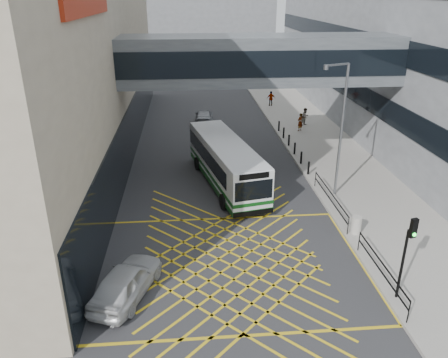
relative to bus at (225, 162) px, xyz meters
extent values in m
plane|color=#333335|center=(-0.54, -9.25, -1.54)|extent=(120.00, 120.00, 0.00)
cube|color=black|center=(-6.50, 6.75, 0.46)|extent=(0.10, 41.50, 4.00)
cube|color=black|center=(11.42, 14.75, 2.46)|extent=(0.10, 43.50, 1.60)
cube|color=black|center=(11.42, 14.75, 6.46)|extent=(0.10, 43.50, 1.60)
cube|color=gray|center=(-2.54, 50.75, 7.46)|extent=(28.00, 16.00, 18.00)
cube|color=#4F5459|center=(2.46, 2.75, 5.96)|extent=(20.00, 4.00, 3.00)
cube|color=black|center=(2.46, 0.73, 5.96)|extent=(19.50, 0.06, 1.60)
cube|color=black|center=(2.46, 4.77, 5.96)|extent=(19.50, 0.06, 1.60)
cube|color=#9B968D|center=(8.46, 5.75, -1.46)|extent=(6.00, 54.00, 0.16)
cube|color=gold|center=(-0.54, -9.25, -1.54)|extent=(12.00, 9.00, 0.01)
cube|color=silver|center=(0.02, -0.10, 0.03)|extent=(4.37, 10.44, 2.50)
cube|color=#0D4212|center=(0.02, -0.10, -1.06)|extent=(4.42, 10.49, 0.31)
cube|color=#0D4212|center=(0.02, -0.10, -0.57)|extent=(4.44, 10.49, 0.20)
cube|color=black|center=(-0.09, 0.44, 0.35)|extent=(4.16, 9.19, 0.97)
cube|color=black|center=(1.07, -5.07, 0.26)|extent=(2.10, 0.51, 1.11)
cube|color=black|center=(1.08, -5.09, 1.10)|extent=(1.64, 0.40, 0.32)
cube|color=silver|center=(0.02, -0.10, 1.29)|extent=(4.34, 10.35, 0.09)
cube|color=black|center=(1.08, -5.09, -1.08)|extent=(2.28, 0.57, 0.28)
cube|color=black|center=(-1.03, 4.88, -1.08)|extent=(2.28, 0.57, 0.28)
cylinder|color=black|center=(-0.43, -3.61, -1.08)|extent=(0.45, 0.96, 0.93)
cylinder|color=black|center=(1.85, -3.12, -1.08)|extent=(0.45, 0.96, 0.93)
cylinder|color=black|center=(-1.73, 2.55, -1.08)|extent=(0.45, 0.96, 0.93)
cylinder|color=black|center=(0.55, 3.04, -1.08)|extent=(0.45, 0.96, 0.93)
imported|color=silver|center=(-5.04, -11.04, -0.82)|extent=(3.31, 4.92, 1.45)
imported|color=black|center=(0.86, 0.52, -0.82)|extent=(1.95, 4.68, 1.45)
imported|color=gray|center=(-0.77, 14.52, -0.90)|extent=(2.00, 4.22, 1.28)
cylinder|color=black|center=(5.90, -12.26, 0.18)|extent=(0.14, 0.14, 3.12)
cube|color=black|center=(5.95, -12.45, 1.92)|extent=(0.29, 0.23, 0.78)
sphere|color=#19E533|center=(5.97, -12.54, 1.69)|extent=(0.18, 0.18, 0.15)
cylinder|color=slate|center=(6.52, -2.43, 2.52)|extent=(0.20, 0.20, 7.81)
cube|color=slate|center=(5.80, -2.74, 6.42)|extent=(1.48, 0.70, 0.10)
cylinder|color=slate|center=(5.08, -3.04, 6.34)|extent=(0.36, 0.36, 0.24)
cylinder|color=#ADA89E|center=(6.08, -7.15, -0.93)|extent=(0.53, 0.53, 0.91)
cube|color=black|center=(5.61, -11.25, -0.43)|extent=(0.05, 5.00, 0.05)
cube|color=black|center=(5.61, -11.25, -0.83)|extent=(0.05, 5.00, 0.05)
cube|color=black|center=(5.61, -4.25, -0.43)|extent=(0.05, 6.00, 0.05)
cube|color=black|center=(5.61, -4.25, -0.83)|extent=(0.05, 6.00, 0.05)
cylinder|color=black|center=(5.61, -13.75, -0.88)|extent=(0.04, 0.04, 1.00)
cylinder|color=black|center=(5.61, -8.75, -0.88)|extent=(0.04, 0.04, 1.00)
cylinder|color=black|center=(5.61, -7.25, -0.88)|extent=(0.04, 0.04, 1.00)
cylinder|color=black|center=(5.61, -1.25, -0.88)|extent=(0.04, 0.04, 1.00)
cylinder|color=black|center=(5.71, 0.75, -0.93)|extent=(0.14, 0.14, 0.90)
cylinder|color=black|center=(5.71, 2.75, -0.93)|extent=(0.14, 0.14, 0.90)
cylinder|color=black|center=(5.71, 4.75, -0.93)|extent=(0.14, 0.14, 0.90)
cylinder|color=black|center=(5.71, 6.75, -0.93)|extent=(0.14, 0.14, 0.90)
cylinder|color=black|center=(5.71, 8.75, -0.93)|extent=(0.14, 0.14, 0.90)
cylinder|color=black|center=(5.71, 10.75, -0.93)|extent=(0.14, 0.14, 0.90)
imported|color=gray|center=(7.57, 10.65, -0.59)|extent=(0.77, 0.75, 1.58)
imported|color=gray|center=(8.50, 12.42, -0.59)|extent=(0.89, 0.81, 1.58)
imported|color=gray|center=(6.71, 20.02, -0.60)|extent=(0.94, 0.48, 1.56)
camera|label=1|loc=(-2.31, -26.00, 10.04)|focal=35.00mm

